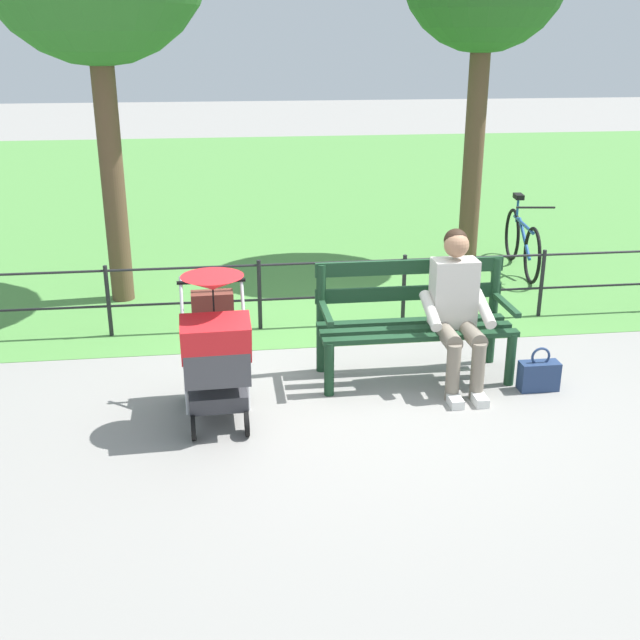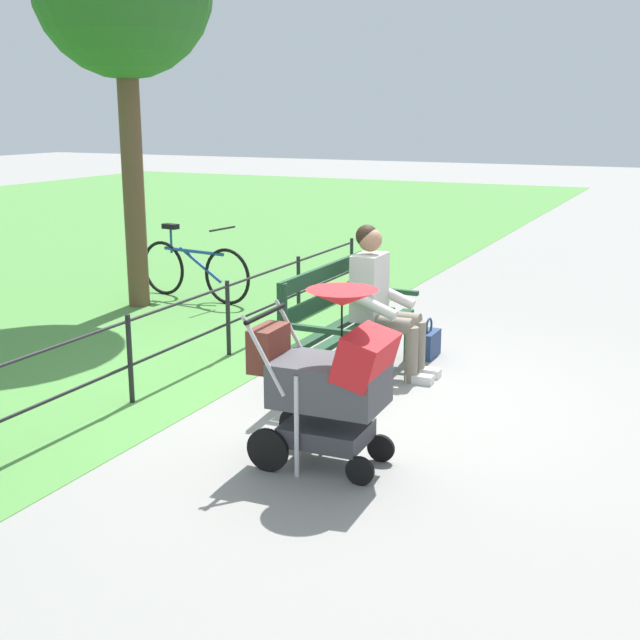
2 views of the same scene
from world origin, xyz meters
name	(u,v)px [view 1 (image 1 of 2)]	position (x,y,z in m)	size (l,w,h in m)	color
ground_plane	(356,382)	(0.00, 0.00, 0.00)	(60.00, 60.00, 0.00)	gray
grass_lawn	(275,188)	(0.00, -8.80, 0.00)	(40.00, 16.00, 0.01)	#518E42
park_bench	(413,316)	(-0.49, -0.12, 0.53)	(1.60, 0.60, 0.96)	#193D23
person_on_bench	(457,306)	(-0.79, 0.11, 0.68)	(0.53, 0.74, 1.28)	slate
stroller	(216,346)	(1.13, 0.52, 0.59)	(0.53, 0.90, 1.15)	black
handbag	(539,375)	(-1.44, 0.33, 0.13)	(0.32, 0.14, 0.37)	navy
park_fence	(333,285)	(0.00, -1.36, 0.42)	(7.19, 0.04, 0.70)	black
bicycle	(522,242)	(-2.56, -2.96, 0.36)	(0.44, 1.65, 0.89)	black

